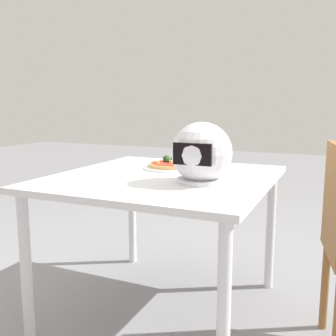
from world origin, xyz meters
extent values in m
plane|color=gray|center=(0.00, 0.00, 0.00)|extent=(14.00, 14.00, 0.00)
cube|color=white|center=(0.00, 0.00, 0.70)|extent=(1.03, 1.08, 0.03)
cylinder|color=white|center=(-0.45, -0.48, 0.34)|extent=(0.05, 0.05, 0.68)
cylinder|color=white|center=(0.45, -0.48, 0.34)|extent=(0.05, 0.05, 0.68)
cylinder|color=white|center=(-0.45, 0.48, 0.34)|extent=(0.05, 0.05, 0.68)
cylinder|color=white|center=(0.45, 0.48, 0.34)|extent=(0.05, 0.05, 0.68)
cylinder|color=white|center=(0.04, -0.21, 0.72)|extent=(0.31, 0.31, 0.01)
cylinder|color=tan|center=(0.04, -0.21, 0.73)|extent=(0.26, 0.26, 0.02)
cylinder|color=red|center=(0.04, -0.21, 0.74)|extent=(0.23, 0.23, 0.00)
sphere|color=#234C1E|center=(0.09, -0.23, 0.76)|extent=(0.04, 0.04, 0.04)
sphere|color=#234C1E|center=(0.04, -0.23, 0.76)|extent=(0.04, 0.04, 0.04)
sphere|color=#234C1E|center=(0.07, -0.21, 0.75)|extent=(0.03, 0.03, 0.03)
cylinder|color=#E0D172|center=(0.10, -0.15, 0.75)|extent=(0.02, 0.02, 0.01)
cylinder|color=#E0D172|center=(0.04, -0.18, 0.75)|extent=(0.03, 0.03, 0.02)
cylinder|color=#E0D172|center=(0.00, -0.19, 0.75)|extent=(0.02, 0.02, 0.02)
sphere|color=silver|center=(-0.23, 0.09, 0.85)|extent=(0.27, 0.27, 0.27)
cylinder|color=silver|center=(-0.23, 0.09, 0.72)|extent=(0.22, 0.22, 0.02)
cube|color=black|center=(-0.23, 0.21, 0.85)|extent=(0.17, 0.02, 0.09)
cube|color=#996638|center=(-0.78, 0.02, 0.68)|extent=(0.10, 0.38, 0.45)
cylinder|color=#996638|center=(-0.77, -0.15, 0.21)|extent=(0.04, 0.04, 0.43)
camera|label=1|loc=(-0.79, 1.72, 1.06)|focal=41.60mm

